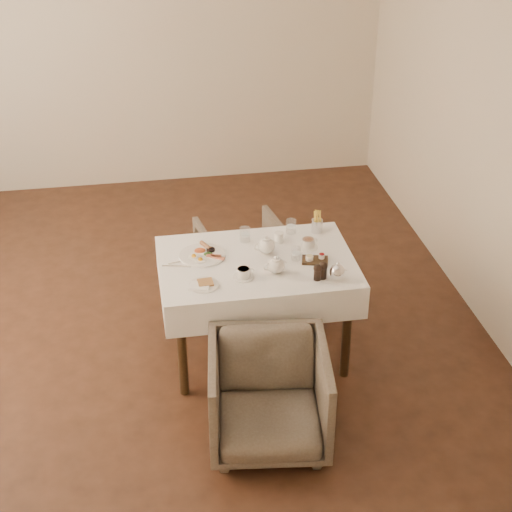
{
  "coord_description": "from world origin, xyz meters",
  "views": [
    {
      "loc": [
        -0.2,
        -4.83,
        3.4
      ],
      "look_at": [
        0.53,
        -0.54,
        0.82
      ],
      "focal_mm": 55.0,
      "sensor_mm": 36.0,
      "label": 1
    }
  ],
  "objects_px": {
    "table": "(257,276)",
    "armchair_far": "(243,258)",
    "teapot_centre": "(266,245)",
    "breakfast_plate": "(203,254)",
    "armchair_near": "(269,396)"
  },
  "relations": [
    {
      "from": "armchair_far",
      "to": "teapot_centre",
      "type": "height_order",
      "value": "teapot_centre"
    },
    {
      "from": "breakfast_plate",
      "to": "teapot_centre",
      "type": "relative_size",
      "value": 1.91
    },
    {
      "from": "armchair_near",
      "to": "teapot_centre",
      "type": "height_order",
      "value": "teapot_centre"
    },
    {
      "from": "armchair_near",
      "to": "armchair_far",
      "type": "height_order",
      "value": "armchair_near"
    },
    {
      "from": "breakfast_plate",
      "to": "teapot_centre",
      "type": "distance_m",
      "value": 0.43
    },
    {
      "from": "armchair_near",
      "to": "breakfast_plate",
      "type": "xyz_separation_m",
      "value": [
        -0.27,
        0.97,
        0.44
      ]
    },
    {
      "from": "table",
      "to": "teapot_centre",
      "type": "relative_size",
      "value": 8.01
    },
    {
      "from": "breakfast_plate",
      "to": "teapot_centre",
      "type": "height_order",
      "value": "teapot_centre"
    },
    {
      "from": "table",
      "to": "armchair_far",
      "type": "distance_m",
      "value": 0.89
    },
    {
      "from": "table",
      "to": "armchair_far",
      "type": "height_order",
      "value": "table"
    },
    {
      "from": "armchair_near",
      "to": "armchair_far",
      "type": "bearing_deg",
      "value": 93.26
    },
    {
      "from": "table",
      "to": "armchair_far",
      "type": "bearing_deg",
      "value": 87.66
    },
    {
      "from": "table",
      "to": "teapot_centre",
      "type": "distance_m",
      "value": 0.22
    },
    {
      "from": "teapot_centre",
      "to": "armchair_far",
      "type": "bearing_deg",
      "value": 82.51
    },
    {
      "from": "table",
      "to": "breakfast_plate",
      "type": "relative_size",
      "value": 4.18
    }
  ]
}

